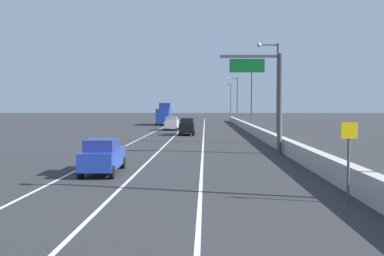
% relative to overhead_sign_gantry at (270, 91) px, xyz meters
% --- Properties ---
extents(ground_plane, '(320.00, 320.00, 0.00)m').
position_rel_overhead_sign_gantry_xyz_m(ground_plane, '(-6.53, 35.09, -4.73)').
color(ground_plane, '#2D2D30').
extents(lane_stripe_left, '(0.16, 130.00, 0.00)m').
position_rel_overhead_sign_gantry_xyz_m(lane_stripe_left, '(-12.03, 26.09, -4.73)').
color(lane_stripe_left, silver).
rests_on(lane_stripe_left, ground_plane).
extents(lane_stripe_center, '(0.16, 130.00, 0.00)m').
position_rel_overhead_sign_gantry_xyz_m(lane_stripe_center, '(-8.53, 26.09, -4.73)').
color(lane_stripe_center, silver).
rests_on(lane_stripe_center, ground_plane).
extents(lane_stripe_right, '(0.16, 130.00, 0.00)m').
position_rel_overhead_sign_gantry_xyz_m(lane_stripe_right, '(-5.03, 26.09, -4.73)').
color(lane_stripe_right, silver).
rests_on(lane_stripe_right, ground_plane).
extents(jersey_barrier_right, '(0.60, 120.00, 1.10)m').
position_rel_overhead_sign_gantry_xyz_m(jersey_barrier_right, '(1.34, 11.09, -4.18)').
color(jersey_barrier_right, '#B2ADA3').
rests_on(jersey_barrier_right, ground_plane).
extents(overhead_sign_gantry, '(4.68, 0.36, 7.50)m').
position_rel_overhead_sign_gantry_xyz_m(overhead_sign_gantry, '(0.00, 0.00, 0.00)').
color(overhead_sign_gantry, '#47474C').
rests_on(overhead_sign_gantry, ground_plane).
extents(speed_advisory_sign, '(0.60, 0.11, 3.00)m').
position_rel_overhead_sign_gantry_xyz_m(speed_advisory_sign, '(0.44, -16.25, -2.96)').
color(speed_advisory_sign, '#4C4C51').
rests_on(speed_advisory_sign, ground_plane).
extents(lamp_post_right_near, '(2.14, 0.44, 9.59)m').
position_rel_overhead_sign_gantry_xyz_m(lamp_post_right_near, '(1.76, -15.87, 0.81)').
color(lamp_post_right_near, '#4C4C51').
rests_on(lamp_post_right_near, ground_plane).
extents(lamp_post_right_second, '(2.14, 0.44, 9.59)m').
position_rel_overhead_sign_gantry_xyz_m(lamp_post_right_second, '(1.79, 8.76, 0.81)').
color(lamp_post_right_second, '#4C4C51').
rests_on(lamp_post_right_second, ground_plane).
extents(lamp_post_right_third, '(2.14, 0.44, 9.59)m').
position_rel_overhead_sign_gantry_xyz_m(lamp_post_right_third, '(2.00, 33.39, 0.81)').
color(lamp_post_right_third, '#4C4C51').
rests_on(lamp_post_right_third, ground_plane).
extents(lamp_post_right_fourth, '(2.14, 0.44, 9.59)m').
position_rel_overhead_sign_gantry_xyz_m(lamp_post_right_fourth, '(1.68, 58.02, 0.81)').
color(lamp_post_right_fourth, '#4C4C51').
rests_on(lamp_post_right_fourth, ground_plane).
extents(lamp_post_right_fifth, '(2.14, 0.44, 9.59)m').
position_rel_overhead_sign_gantry_xyz_m(lamp_post_right_fifth, '(1.79, 82.65, 0.81)').
color(lamp_post_right_fifth, '#4C4C51').
rests_on(lamp_post_right_fifth, ground_plane).
extents(car_silver_0, '(1.95, 4.57, 2.03)m').
position_rel_overhead_sign_gantry_xyz_m(car_silver_0, '(-9.84, 31.66, -3.72)').
color(car_silver_0, '#B7B7BC').
rests_on(car_silver_0, ground_plane).
extents(car_black_1, '(1.86, 4.74, 2.13)m').
position_rel_overhead_sign_gantry_xyz_m(car_black_1, '(-7.08, 20.82, -3.67)').
color(car_black_1, black).
rests_on(car_black_1, ground_plane).
extents(car_blue_2, '(1.91, 4.46, 1.88)m').
position_rel_overhead_sign_gantry_xyz_m(car_blue_2, '(-10.28, -9.62, -3.79)').
color(car_blue_2, '#1E389E').
rests_on(car_blue_2, ground_plane).
extents(box_truck, '(2.62, 8.80, 4.21)m').
position_rel_overhead_sign_gantry_xyz_m(box_truck, '(-12.75, 49.56, -2.80)').
color(box_truck, navy).
rests_on(box_truck, ground_plane).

